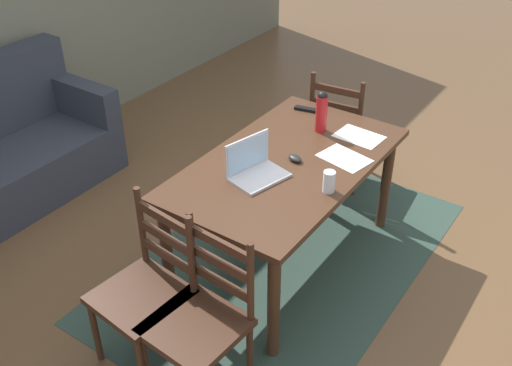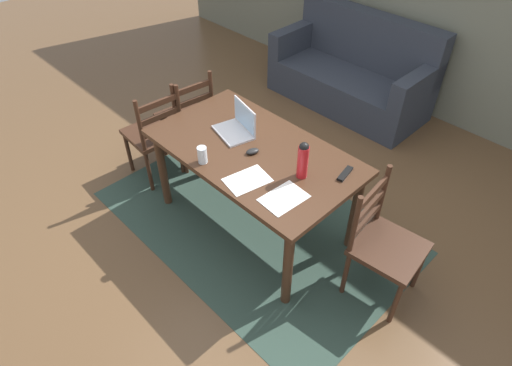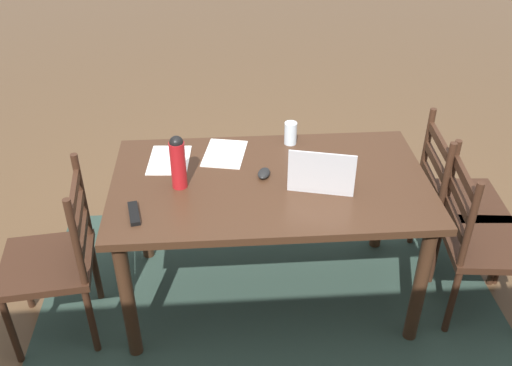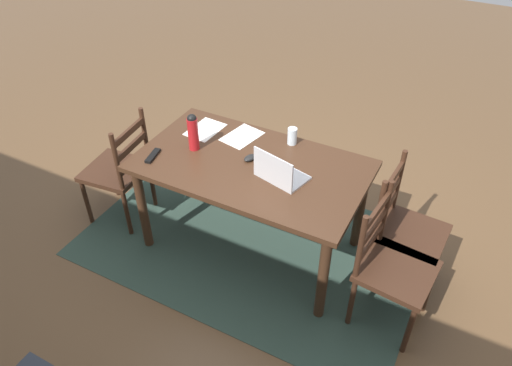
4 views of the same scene
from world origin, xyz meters
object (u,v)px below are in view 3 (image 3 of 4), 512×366
object	(u,v)px
laptop	(322,177)
computer_mouse	(264,173)
chair_left_near	(455,201)
dining_table	(270,196)
tv_remote	(134,213)
water_bottle	(178,161)
chair_left_far	(481,241)
chair_right_far	(55,261)
drinking_glass	(291,133)

from	to	relation	value
laptop	computer_mouse	size ratio (longest dim) A/B	3.65
chair_left_near	dining_table	bearing A→B (deg)	9.71
computer_mouse	tv_remote	size ratio (longest dim) A/B	0.59
laptop	water_bottle	world-z (taller)	water_bottle
chair_left_far	chair_right_far	xyz separation A→B (m)	(2.17, -0.00, 0.00)
chair_right_far	laptop	xyz separation A→B (m)	(-1.33, -0.10, 0.37)
dining_table	chair_left_near	size ratio (longest dim) A/B	1.68
chair_right_far	computer_mouse	distance (m)	1.13
chair_left_far	chair_right_far	bearing A→B (deg)	-0.00
tv_remote	chair_left_near	bearing A→B (deg)	-177.24
chair_left_far	chair_right_far	size ratio (longest dim) A/B	1.00
tv_remote	water_bottle	bearing A→B (deg)	-143.20
chair_left_far	water_bottle	distance (m)	1.61
chair_right_far	water_bottle	size ratio (longest dim) A/B	3.39
dining_table	computer_mouse	bearing A→B (deg)	-52.12
dining_table	drinking_glass	xyz separation A→B (m)	(-0.14, -0.36, 0.16)
chair_left_far	computer_mouse	xyz separation A→B (m)	(1.11, -0.22, 0.33)
dining_table	chair_left_near	distance (m)	1.12
computer_mouse	tv_remote	bearing A→B (deg)	42.25
dining_table	chair_right_far	world-z (taller)	chair_right_far
laptop	water_bottle	size ratio (longest dim) A/B	1.30
drinking_glass	laptop	bearing A→B (deg)	102.90
water_bottle	drinking_glass	distance (m)	0.71
chair_left_far	water_bottle	bearing A→B (deg)	-5.72
drinking_glass	tv_remote	size ratio (longest dim) A/B	0.75
chair_left_near	chair_right_far	bearing A→B (deg)	9.52
chair_right_far	chair_left_far	bearing A→B (deg)	180.00
chair_left_far	laptop	bearing A→B (deg)	-6.99
dining_table	laptop	xyz separation A→B (m)	(-0.24, 0.08, 0.16)
laptop	tv_remote	world-z (taller)	laptop
laptop	computer_mouse	world-z (taller)	laptop
computer_mouse	tv_remote	world-z (taller)	computer_mouse
chair_left_far	chair_left_near	world-z (taller)	same
dining_table	chair_left_near	xyz separation A→B (m)	(-1.09, -0.19, -0.22)
chair_left_far	chair_left_near	xyz separation A→B (m)	(0.00, -0.36, 0.00)
laptop	drinking_glass	xyz separation A→B (m)	(0.10, -0.44, 0.01)
dining_table	chair_right_far	distance (m)	1.12
chair_left_near	water_bottle	world-z (taller)	water_bottle
water_bottle	drinking_glass	world-z (taller)	water_bottle
dining_table	tv_remote	bearing A→B (deg)	20.94
dining_table	tv_remote	size ratio (longest dim) A/B	9.37
dining_table	chair_left_far	xyz separation A→B (m)	(-1.09, 0.18, -0.22)
water_bottle	tv_remote	size ratio (longest dim) A/B	1.65
computer_mouse	chair_left_near	bearing A→B (deg)	-154.86
laptop	chair_left_near	bearing A→B (deg)	-162.74
laptop	chair_right_far	bearing A→B (deg)	4.42
water_bottle	chair_left_near	bearing A→B (deg)	-172.20
water_bottle	computer_mouse	bearing A→B (deg)	-171.65
dining_table	water_bottle	xyz separation A→B (m)	(0.45, 0.02, 0.24)
laptop	tv_remote	xyz separation A→B (m)	(0.90, 0.17, -0.05)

